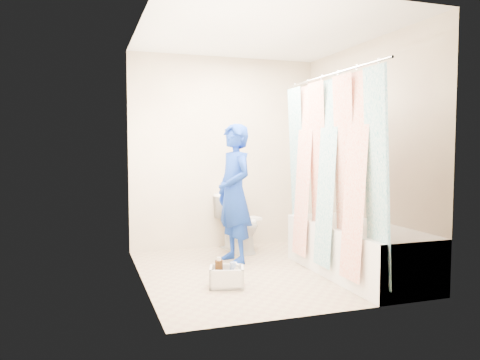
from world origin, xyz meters
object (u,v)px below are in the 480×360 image
object	(u,v)px
bathtub	(357,248)
toilet	(239,223)
plumber	(234,193)
cleaning_caddy	(228,278)

from	to	relation	value
bathtub	toilet	size ratio (longest dim) A/B	2.52
bathtub	plumber	size ratio (longest dim) A/B	1.15
cleaning_caddy	bathtub	bearing A→B (deg)	16.70
bathtub	plumber	xyz separation A→B (m)	(-0.99, 0.90, 0.49)
bathtub	cleaning_caddy	bearing A→B (deg)	179.17
bathtub	toilet	world-z (taller)	toilet
bathtub	plumber	world-z (taller)	plumber
plumber	cleaning_caddy	xyz separation A→B (m)	(-0.35, -0.88, -0.68)
bathtub	toilet	xyz separation A→B (m)	(-0.77, 1.40, 0.08)
toilet	plumber	size ratio (longest dim) A/B	0.46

